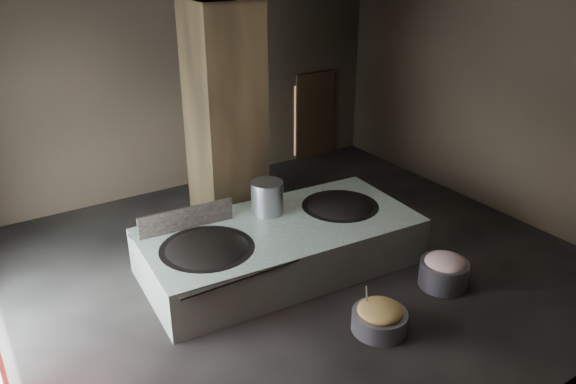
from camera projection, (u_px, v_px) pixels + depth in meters
floor at (293, 266)px, 10.28m from camera, size 10.00×9.00×0.10m
ceiling at (294, 3)px, 8.40m from camera, size 10.00×9.00×0.10m
back_wall at (185, 92)px, 12.83m from camera, size 10.00×0.10×4.50m
front_wall at (532, 272)px, 5.85m from camera, size 10.00×0.10×4.50m
right_wall at (494, 104)px, 11.83m from camera, size 0.10×9.00×4.50m
pillar at (226, 123)px, 10.65m from camera, size 1.20×1.20×4.50m
hearth_platform at (281, 245)px, 10.04m from camera, size 4.99×2.62×0.84m
platform_cap at (281, 226)px, 9.88m from camera, size 4.75×2.28×0.03m
wok_left at (207, 253)px, 9.15m from camera, size 1.53×1.53×0.42m
wok_left_rim at (207, 249)px, 9.12m from camera, size 1.56×1.56×0.05m
wok_right at (340, 210)px, 10.61m from camera, size 1.42×1.42×0.40m
wok_right_rim at (340, 207)px, 10.58m from camera, size 1.46×1.46×0.05m
stock_pot at (267, 198)px, 10.20m from camera, size 0.59×0.59×0.63m
splash_guard at (187, 219)px, 9.65m from camera, size 1.69×0.17×0.42m
cook at (256, 172)px, 11.97m from camera, size 0.66×0.42×1.79m
veg_basin at (379, 321)px, 8.48m from camera, size 1.11×1.11×0.31m
veg_fill at (380, 310)px, 8.40m from camera, size 0.69×0.69×0.21m
ladle at (367, 297)px, 8.35m from camera, size 0.27×0.24×0.60m
meat_basin at (443, 274)px, 9.55m from camera, size 0.84×0.84×0.45m
meat_fill at (445, 262)px, 9.45m from camera, size 0.68×0.68×0.26m
doorway_near at (235, 132)px, 13.82m from camera, size 1.18×0.08×2.38m
doorway_near_glow at (229, 132)px, 13.98m from camera, size 0.79×0.04×1.87m
doorway_far at (315, 117)px, 15.00m from camera, size 1.18×0.08×2.38m
doorway_far_glow at (307, 119)px, 14.95m from camera, size 0.80×0.04×1.90m
pavilion_sliver at (1, 360)px, 6.66m from camera, size 0.05×0.90×1.70m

